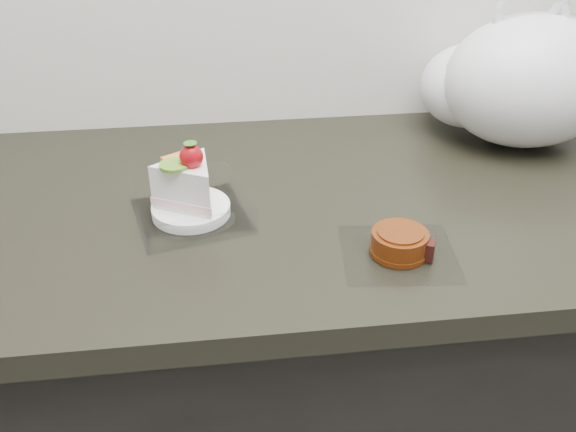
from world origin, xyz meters
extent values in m
cube|color=black|center=(0.00, 1.69, 0.43)|extent=(2.00, 0.60, 0.86)
cube|color=black|center=(0.00, 1.69, 0.88)|extent=(2.04, 0.64, 0.04)
cube|color=white|center=(-0.31, 1.65, 0.90)|extent=(0.19, 0.19, 0.00)
cylinder|color=white|center=(-0.31, 1.65, 0.91)|extent=(0.12, 0.12, 0.02)
ellipsoid|color=#B90C17|center=(-0.30, 1.64, 1.01)|extent=(0.03, 0.03, 0.04)
cone|color=#2D7223|center=(-0.30, 1.64, 1.02)|extent=(0.02, 0.02, 0.01)
cylinder|color=#74A42F|center=(-0.33, 1.64, 0.99)|extent=(0.04, 0.04, 0.01)
cube|color=orange|center=(-0.32, 1.67, 0.99)|extent=(0.06, 0.04, 0.01)
cube|color=white|center=(-0.02, 1.51, 0.90)|extent=(0.17, 0.16, 0.00)
cylinder|color=#5F250B|center=(-0.02, 1.51, 0.92)|extent=(0.08, 0.08, 0.03)
cylinder|color=#5F250B|center=(-0.02, 1.51, 0.91)|extent=(0.09, 0.09, 0.01)
cylinder|color=#5F250B|center=(-0.02, 1.51, 0.94)|extent=(0.07, 0.07, 0.00)
cube|color=black|center=(0.01, 1.49, 0.92)|extent=(0.03, 0.03, 0.03)
ellipsoid|color=white|center=(0.30, 1.84, 1.02)|extent=(0.38, 0.34, 0.24)
ellipsoid|color=white|center=(0.21, 1.90, 0.99)|extent=(0.23, 0.22, 0.15)
torus|color=white|center=(0.28, 1.85, 1.13)|extent=(0.13, 0.04, 0.13)
camera|label=1|loc=(-0.27, 0.81, 1.41)|focal=40.00mm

